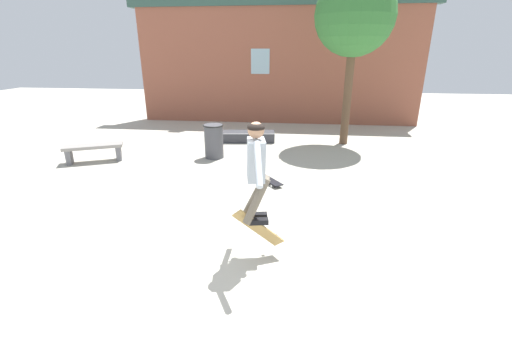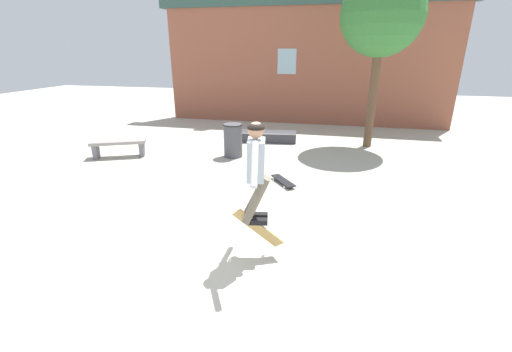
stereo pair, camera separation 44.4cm
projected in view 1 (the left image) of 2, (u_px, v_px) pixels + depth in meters
The scene contains 9 objects.
ground_plane at pixel (234, 254), 4.92m from camera, with size 40.00×40.00×0.00m, color #B2AD9E.
building_backdrop at pixel (277, 61), 12.93m from camera, with size 11.22×0.52×5.33m.
tree_right at pixel (355, 17), 9.38m from camera, with size 2.20×2.20×4.73m.
park_bench at pixel (94, 150), 8.82m from camera, with size 1.47×0.96×0.45m.
skate_ledge at pixel (247, 136), 10.81m from camera, with size 1.80×0.72×0.32m.
trash_bin at pixel (214, 141), 9.10m from camera, with size 0.54×0.54×0.90m.
skater at pixel (256, 164), 4.39m from camera, with size 0.42×1.34×1.37m.
skateboard_flipping at pixel (258, 228), 4.70m from camera, with size 0.73×0.27×0.65m.
skateboard_resting at pixel (269, 180), 7.49m from camera, with size 0.65×0.76×0.08m.
Camera 1 is at (0.82, -4.14, 2.77)m, focal length 24.00 mm.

